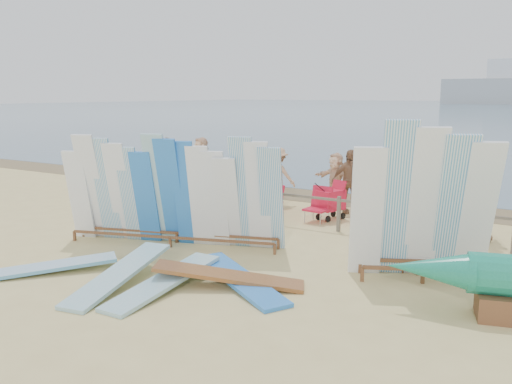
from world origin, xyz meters
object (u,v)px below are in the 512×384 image
Objects in this scene: vendor_table at (385,250)px; stroller at (331,204)px; main_surfboard_rack at (172,195)px; beachgoer_3 at (278,176)px; beach_chair_left at (273,204)px; beachgoer_1 at (163,166)px; beachgoer_11 at (201,163)px; beachgoer_6 at (389,190)px; flat_board_c at (229,286)px; beachgoer_7 at (381,183)px; beachgoer_8 at (480,205)px; flat_board_d at (240,285)px; beachgoer_5 at (335,179)px; beachgoer_4 at (349,181)px; flat_board_a at (119,285)px; beachgoer_extra_1 at (167,162)px; flat_board_b at (164,289)px; beachgoer_0 at (181,172)px; beach_chair_right at (318,212)px; beachgoer_10 at (485,205)px; flat_board_e at (45,273)px; beachgoer_2 at (245,186)px; side_surfboard_rack at (424,209)px.

stroller is at bearing 110.21° from vendor_table.
main_surfboard_rack is 5.43m from beachgoer_3.
beachgoer_1 reaches higher than beach_chair_left.
beachgoer_11 is 1.17× the size of beachgoer_6.
flat_board_c is 1.69× the size of beachgoer_6.
beachgoer_8 is (3.04, -2.04, 0.05)m from beachgoer_7.
flat_board_d is 7.76m from beachgoer_5.
beachgoer_3 is (-2.42, 0.11, -0.04)m from beachgoer_4.
beachgoer_6 is 2.24m from beachgoer_5.
beachgoer_6 is (2.49, 7.74, 0.80)m from flat_board_a.
beachgoer_6 is (-1.31, 4.30, 0.43)m from vendor_table.
beachgoer_4 reaches higher than flat_board_c.
beachgoer_7 is (-1.79, 5.04, 0.47)m from vendor_table.
beachgoer_extra_1 is at bearing 151.15° from beachgoer_6.
stroller is 0.57× the size of beachgoer_1.
beachgoer_5 is at bearing 74.42° from beach_chair_left.
beachgoer_11 is at bearing -158.16° from beachgoer_5.
flat_board_b is 1.44× the size of beachgoer_11.
flat_board_b is 1.53× the size of beachgoer_0.
beachgoer_3 reaches higher than vendor_table.
beachgoer_4 reaches higher than beachgoer_0.
beachgoer_11 is 1.35m from beachgoer_extra_1.
beachgoer_0 reaches higher than beach_chair_right.
beachgoer_10 is at bearing 55.33° from flat_board_b.
beach_chair_left is (-4.49, 3.44, -0.14)m from vendor_table.
beachgoer_3 is (-0.46, 1.12, 0.66)m from beach_chair_left.
beach_chair_left is (1.06, 7.13, 0.23)m from flat_board_e.
beach_chair_left is (0.19, 4.30, -0.93)m from main_surfboard_rack.
beachgoer_10 is 0.24m from beachgoer_8.
beachgoer_11 is 6.88m from beachgoer_7.
flat_board_b is 1.00× the size of flat_board_a.
stroller reaches higher than beach_chair_left.
beachgoer_11 is (-6.04, 2.16, 0.51)m from stroller.
beachgoer_11 is 1.05× the size of beachgoer_8.
flat_board_d is 7.55m from beachgoer_3.
beachgoer_10 is 0.98× the size of beachgoer_0.
flat_board_c is at bearing 149.98° from beachgoer_10.
vendor_table is 0.60× the size of beachgoer_1.
main_surfboard_rack reaches higher than beachgoer_10.
beachgoer_10 is 0.96× the size of beachgoer_8.
flat_board_d is at bearing -34.98° from beachgoer_1.
flat_board_d is at bearing -63.88° from stroller.
beachgoer_2 is at bearing 133.16° from vendor_table.
flat_board_b is (-2.97, -3.18, -0.37)m from vendor_table.
beachgoer_extra_1 is at bearing 76.32° from flat_board_d.
beachgoer_6 is at bearing 48.99° from beach_chair_right.
side_surfboard_rack reaches higher than flat_board_b.
stroller is at bearing 70.46° from flat_board_a.
side_surfboard_rack is 11.10m from beachgoer_1.
main_surfboard_rack is at bearing -64.77° from beachgoer_extra_1.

